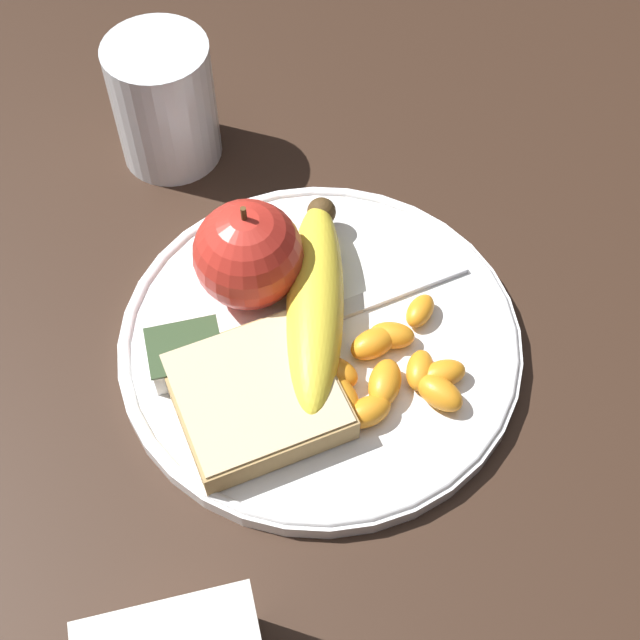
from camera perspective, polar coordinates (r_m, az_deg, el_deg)
The scene contains 18 objects.
ground_plane at distance 0.58m, azimuth 0.00°, elevation -1.77°, with size 3.00×3.00×0.00m, color #332116.
plate at distance 0.57m, azimuth 0.00°, elevation -1.34°, with size 0.26×0.26×0.01m.
juice_glass at distance 0.67m, azimuth -9.90°, elevation 13.37°, with size 0.07×0.07×0.10m.
apple at distance 0.56m, azimuth -4.62°, elevation 4.19°, with size 0.07×0.07×0.08m.
banana at distance 0.56m, azimuth -0.07°, elevation 1.26°, with size 0.08×0.17×0.04m.
bread_slice at distance 0.53m, azimuth -4.09°, elevation -4.88°, with size 0.11×0.10×0.02m.
fork at distance 0.57m, azimuth 0.28°, elevation 0.18°, with size 0.17×0.05×0.00m.
jam_packet at distance 0.56m, azimuth -8.60°, elevation -1.99°, with size 0.05×0.04×0.02m.
orange_segment_0 at distance 0.56m, azimuth 4.62°, elevation -0.98°, with size 0.03×0.03×0.02m.
orange_segment_1 at distance 0.54m, azimuth 4.17°, elevation -4.03°, with size 0.03×0.04×0.02m.
orange_segment_2 at distance 0.53m, azimuth 3.06°, elevation -5.88°, with size 0.03×0.02×0.02m.
orange_segment_3 at distance 0.54m, azimuth 1.42°, elevation -4.85°, with size 0.03×0.04×0.02m.
orange_segment_4 at distance 0.55m, azimuth 6.41°, elevation -3.21°, with size 0.03×0.03×0.02m.
orange_segment_5 at distance 0.55m, azimuth 7.87°, elevation -3.43°, with size 0.03×0.02×0.02m.
orange_segment_6 at distance 0.56m, azimuth 3.43°, elevation -1.50°, with size 0.03×0.03×0.02m.
orange_segment_7 at distance 0.54m, azimuth 7.67°, elevation -4.65°, with size 0.03×0.04×0.02m.
orange_segment_8 at distance 0.54m, azimuth 0.90°, elevation -3.31°, with size 0.04×0.04×0.02m.
orange_segment_9 at distance 0.57m, azimuth 6.52°, elevation 0.32°, with size 0.03×0.03×0.01m.
Camera 1 is at (-0.07, -0.30, 0.49)m, focal length 50.00 mm.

